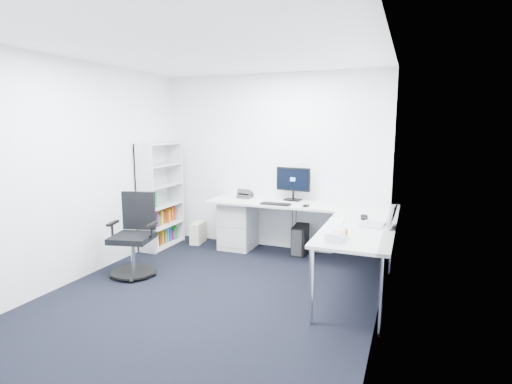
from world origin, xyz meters
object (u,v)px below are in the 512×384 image
(bookshelf, at_px, (161,195))
(task_chair, at_px, (132,236))
(l_desk, at_px, (292,236))
(monitor, at_px, (293,184))
(laptop, at_px, (373,215))

(bookshelf, bearing_deg, task_chair, -72.00)
(l_desk, xyz_separation_m, task_chair, (-1.78, -1.17, 0.13))
(task_chair, bearing_deg, bookshelf, 94.56)
(bookshelf, height_order, monitor, bookshelf)
(bookshelf, relative_size, task_chair, 1.56)
(l_desk, xyz_separation_m, bookshelf, (-2.17, 0.05, 0.43))
(l_desk, height_order, monitor, monitor)
(task_chair, relative_size, monitor, 1.98)
(bookshelf, xyz_separation_m, laptop, (3.30, -0.66, 0.10))
(task_chair, bearing_deg, l_desk, 19.93)
(l_desk, bearing_deg, laptop, -28.55)
(task_chair, distance_m, laptop, 2.98)
(task_chair, bearing_deg, laptop, -2.49)
(monitor, bearing_deg, task_chair, -127.38)
(monitor, relative_size, laptop, 1.52)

